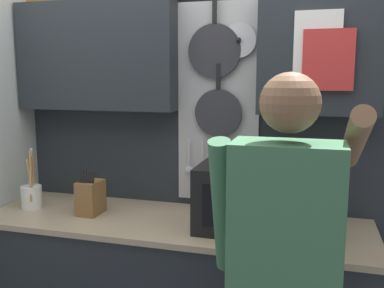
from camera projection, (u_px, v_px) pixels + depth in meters
back_wall_unit at (185, 110)px, 2.42m from camera, size 2.61×0.23×2.43m
microwave at (252, 198)px, 2.08m from camera, size 0.52×0.36×0.32m
knife_block at (91, 197)px, 2.33m from camera, size 0.11×0.15×0.26m
utensil_crock at (32, 195)px, 2.44m from camera, size 0.11×0.11×0.34m
person at (284, 264)px, 1.51m from camera, size 0.54×0.62×1.66m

